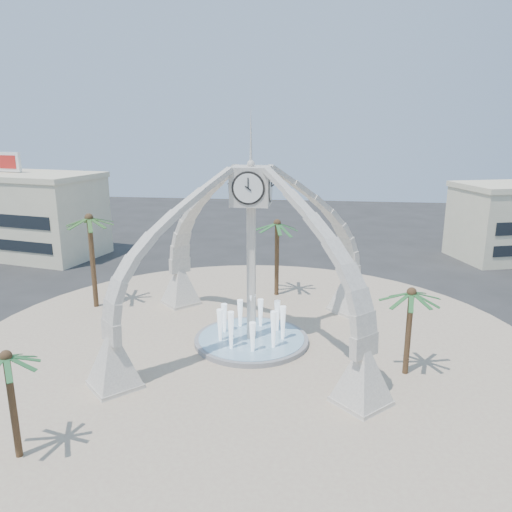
# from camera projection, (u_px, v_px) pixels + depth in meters

# --- Properties ---
(ground) EXTENTS (140.00, 140.00, 0.00)m
(ground) POSITION_uv_depth(u_px,v_px,m) (251.00, 343.00, 35.11)
(ground) COLOR #282828
(ground) RESTS_ON ground
(plaza) EXTENTS (40.00, 40.00, 0.06)m
(plaza) POSITION_uv_depth(u_px,v_px,m) (251.00, 343.00, 35.10)
(plaza) COLOR #BDAD8C
(plaza) RESTS_ON ground
(clock_tower) EXTENTS (17.94, 17.94, 16.30)m
(clock_tower) POSITION_uv_depth(u_px,v_px,m) (251.00, 254.00, 33.46)
(clock_tower) COLOR silver
(clock_tower) RESTS_ON ground
(fountain) EXTENTS (8.00, 8.00, 3.62)m
(fountain) POSITION_uv_depth(u_px,v_px,m) (251.00, 339.00, 35.03)
(fountain) COLOR gray
(fountain) RESTS_ON ground
(building_nw) EXTENTS (23.75, 13.73, 11.90)m
(building_nw) POSITION_uv_depth(u_px,v_px,m) (9.00, 213.00, 58.96)
(building_nw) COLOR beige
(building_nw) RESTS_ON ground
(palm_east) EXTENTS (4.73, 4.73, 6.00)m
(palm_east) POSITION_uv_depth(u_px,v_px,m) (412.00, 294.00, 29.43)
(palm_east) COLOR brown
(palm_east) RESTS_ON ground
(palm_west) EXTENTS (5.24, 5.24, 8.45)m
(palm_west) POSITION_uv_depth(u_px,v_px,m) (89.00, 219.00, 40.21)
(palm_west) COLOR brown
(palm_west) RESTS_ON ground
(palm_north) EXTENTS (4.19, 4.19, 7.40)m
(palm_north) POSITION_uv_depth(u_px,v_px,m) (277.00, 224.00, 43.38)
(palm_north) COLOR brown
(palm_north) RESTS_ON ground
(palm_south) EXTENTS (3.93, 3.93, 5.72)m
(palm_south) POSITION_uv_depth(u_px,v_px,m) (6.00, 358.00, 21.78)
(palm_south) COLOR brown
(palm_south) RESTS_ON ground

